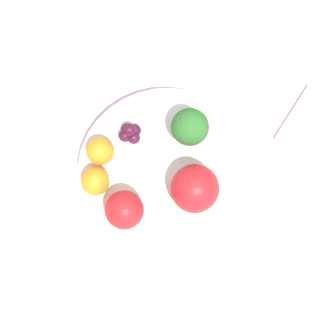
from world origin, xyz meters
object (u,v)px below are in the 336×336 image
bowl (168,174)px  orange_back (100,151)px  apple_green (195,188)px  napkin (333,136)px  apple_red (124,210)px  grape_cluster (130,133)px  orange_front (95,181)px  broccoli (190,127)px

bowl → orange_back: bearing=46.0°
apple_green → napkin: 0.23m
apple_red → orange_back: apple_red is taller
apple_green → grape_cluster: apple_green is taller
apple_red → grape_cluster: (0.09, -0.06, -0.01)m
orange_front → orange_back: 0.04m
apple_green → orange_front: size_ratio=1.69×
orange_back → apple_red: bearing=172.0°
apple_red → napkin: size_ratio=0.30×
bowl → broccoli: size_ratio=4.01×
orange_front → napkin: orange_front is taller
apple_green → orange_front: apple_green is taller
bowl → apple_red: size_ratio=4.89×
broccoli → apple_red: size_ratio=1.22×
broccoli → apple_red: 0.14m
bowl → grape_cluster: (0.07, 0.02, 0.03)m
broccoli → orange_front: (0.00, 0.14, -0.02)m
apple_red → apple_green: apple_green is taller
broccoli → orange_back: broccoli is taller
bowl → orange_front: size_ratio=6.59×
broccoli → napkin: (-0.10, -0.18, -0.06)m
apple_red → orange_front: 0.06m
napkin → bowl: bearing=73.3°
orange_back → napkin: 0.33m
napkin → orange_back: bearing=65.9°
broccoli → apple_green: bearing=152.6°
bowl → orange_front: (0.03, 0.09, 0.03)m
orange_back → napkin: (-0.13, -0.30, -0.05)m
apple_red → napkin: 0.32m
bowl → napkin: bowl is taller
apple_red → orange_front: bearing=13.7°
apple_red → apple_green: 0.09m
bowl → orange_back: 0.10m
bowl → orange_front: orange_front is taller
bowl → apple_green: (-0.05, -0.01, 0.05)m
apple_green → napkin: bearing=-95.9°
orange_front → apple_green: bearing=-126.9°
bowl → orange_back: (0.06, 0.07, 0.03)m
grape_cluster → napkin: grape_cluster is taller
apple_red → grape_cluster: apple_red is taller
apple_red → apple_green: bearing=-104.6°
apple_green → grape_cluster: (0.12, 0.03, -0.02)m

